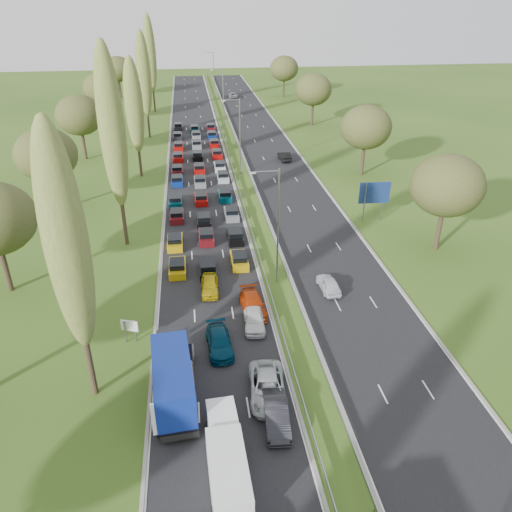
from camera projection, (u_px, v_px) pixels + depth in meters
ground at (239, 170)px, 83.47m from camera, size 260.00×260.00×0.00m
near_carriageway at (198, 167)px, 84.87m from camera, size 10.50×215.00×0.04m
far_carriageway at (276, 164)px, 86.46m from camera, size 10.50×215.00×0.04m
central_reservation at (238, 162)px, 85.41m from camera, size 2.36×215.00×0.32m
lamp_columns at (240, 137)px, 78.92m from camera, size 0.18×140.18×12.00m
poplar_row at (126, 112)px, 65.44m from camera, size 2.80×127.80×22.44m
woodland_left at (40, 163)px, 61.53m from camera, size 8.00×166.00×11.10m
woodland_right at (385, 141)px, 70.50m from camera, size 8.00×153.00×11.10m
traffic_queue_fill at (199, 174)px, 80.10m from camera, size 9.10×68.34×0.80m
near_car_2 at (177, 368)px, 38.07m from camera, size 2.78×5.83×1.61m
near_car_7 at (219, 342)px, 41.04m from camera, size 2.28×4.98×1.41m
near_car_8 at (210, 285)px, 49.01m from camera, size 1.84×4.27×1.44m
near_car_9 at (276, 415)px, 33.82m from camera, size 1.89×4.73×1.53m
near_car_10 at (267, 387)px, 36.20m from camera, size 3.08×5.86×1.57m
near_car_11 at (253, 304)px, 45.98m from camera, size 2.32×5.12×1.46m
near_car_12 at (254, 319)px, 43.88m from camera, size 2.13×4.58×1.52m
far_car_0 at (329, 284)px, 49.28m from camera, size 1.83×4.19×1.40m
far_car_1 at (284, 156)px, 88.01m from camera, size 1.84×4.78×1.55m
far_car_2 at (233, 95)px, 140.79m from camera, size 2.82×5.75×1.57m
blue_lorry at (174, 375)px, 35.48m from camera, size 2.61×9.41×3.97m
white_van_front at (228, 471)px, 29.41m from camera, size 2.21×5.64×2.27m
white_van_rear at (224, 432)px, 32.27m from camera, size 1.89×4.83×1.94m
info_sign at (130, 328)px, 41.67m from camera, size 1.45×0.59×2.10m
direction_sign at (374, 194)px, 63.26m from camera, size 4.00×0.26×5.20m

